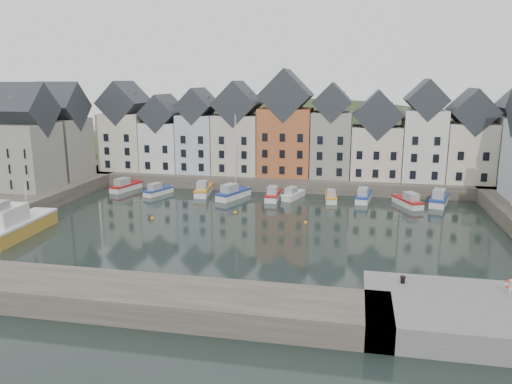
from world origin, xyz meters
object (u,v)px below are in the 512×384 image
(large_vessel, at_px, (16,225))
(life_ring_post, at_px, (511,285))
(boat_a, at_px, (125,186))
(mooring_bollard, at_px, (403,279))
(boat_d, at_px, (233,193))

(large_vessel, distance_m, life_ring_post, 51.55)
(life_ring_post, bearing_deg, large_vessel, 167.81)
(large_vessel, bearing_deg, boat_a, 84.25)
(mooring_bollard, relative_size, life_ring_post, 0.43)
(mooring_bollard, bearing_deg, boat_d, 123.66)
(mooring_bollard, height_order, life_ring_post, life_ring_post)
(large_vessel, height_order, mooring_bollard, large_vessel)
(boat_d, relative_size, large_vessel, 1.11)
(boat_d, height_order, mooring_bollard, boat_d)
(boat_a, distance_m, mooring_bollard, 54.73)
(boat_d, distance_m, life_ring_post, 46.07)
(boat_d, distance_m, mooring_bollard, 40.72)
(boat_a, bearing_deg, life_ring_post, -22.92)
(boat_a, height_order, large_vessel, large_vessel)
(boat_d, bearing_deg, large_vessel, -108.24)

